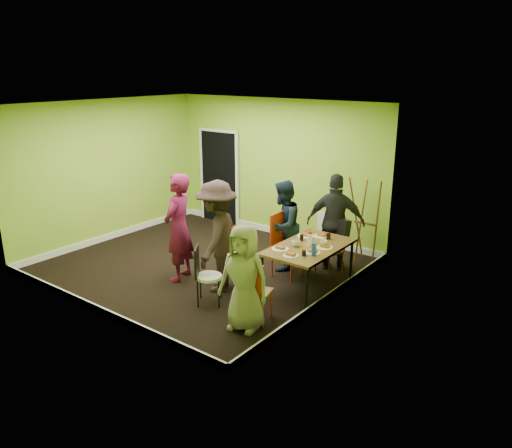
% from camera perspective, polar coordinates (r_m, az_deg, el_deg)
% --- Properties ---
extents(ground, '(5.00, 5.00, 0.00)m').
position_cam_1_polar(ground, '(8.97, -6.14, -4.70)').
color(ground, black).
rests_on(ground, ground).
extents(room_walls, '(5.04, 4.54, 2.82)m').
position_cam_1_polar(room_walls, '(8.70, -6.27, 1.46)').
color(room_walls, '#92B42E').
rests_on(room_walls, ground).
extents(dining_table, '(0.90, 1.50, 0.75)m').
position_cam_1_polar(dining_table, '(7.73, 6.08, -2.88)').
color(dining_table, black).
rests_on(dining_table, ground).
extents(chair_left_far, '(0.46, 0.45, 1.07)m').
position_cam_1_polar(chair_left_far, '(8.35, 3.16, -1.93)').
color(chair_left_far, red).
rests_on(chair_left_far, ground).
extents(chair_left_near, '(0.42, 0.42, 0.97)m').
position_cam_1_polar(chair_left_near, '(7.89, -2.39, -3.55)').
color(chair_left_near, red).
rests_on(chair_left_near, ground).
extents(chair_back_end, '(0.50, 0.55, 0.95)m').
position_cam_1_polar(chair_back_end, '(8.53, 9.23, -1.21)').
color(chair_back_end, red).
rests_on(chair_back_end, ground).
extents(chair_front_end, '(0.45, 0.46, 0.90)m').
position_cam_1_polar(chair_front_end, '(6.82, -0.19, -7.38)').
color(chair_front_end, red).
rests_on(chair_front_end, ground).
extents(chair_bentwood, '(0.48, 0.48, 0.88)m').
position_cam_1_polar(chair_bentwood, '(7.41, -5.89, -5.52)').
color(chair_bentwood, black).
rests_on(chair_bentwood, ground).
extents(easel, '(0.62, 0.58, 1.55)m').
position_cam_1_polar(easel, '(9.02, 12.30, 0.29)').
color(easel, brown).
rests_on(easel, ground).
extents(plate_near_left, '(0.27, 0.27, 0.01)m').
position_cam_1_polar(plate_near_left, '(8.13, 5.67, -1.37)').
color(plate_near_left, white).
rests_on(plate_near_left, dining_table).
extents(plate_near_right, '(0.26, 0.26, 0.01)m').
position_cam_1_polar(plate_near_right, '(7.54, 2.80, -2.86)').
color(plate_near_right, white).
rests_on(plate_near_right, dining_table).
extents(plate_far_back, '(0.26, 0.26, 0.01)m').
position_cam_1_polar(plate_far_back, '(8.15, 7.50, -1.39)').
color(plate_far_back, white).
rests_on(plate_far_back, dining_table).
extents(plate_far_front, '(0.23, 0.23, 0.01)m').
position_cam_1_polar(plate_far_front, '(7.29, 4.00, -3.62)').
color(plate_far_front, white).
rests_on(plate_far_front, dining_table).
extents(plate_wall_back, '(0.25, 0.25, 0.01)m').
position_cam_1_polar(plate_wall_back, '(7.66, 7.86, -2.66)').
color(plate_wall_back, white).
rests_on(plate_wall_back, dining_table).
extents(plate_wall_front, '(0.23, 0.23, 0.01)m').
position_cam_1_polar(plate_wall_front, '(7.44, 6.48, -3.25)').
color(plate_wall_front, white).
rests_on(plate_wall_front, dining_table).
extents(thermos, '(0.07, 0.07, 0.20)m').
position_cam_1_polar(thermos, '(7.68, 6.16, -1.80)').
color(thermos, white).
rests_on(thermos, dining_table).
extents(blue_bottle, '(0.07, 0.07, 0.20)m').
position_cam_1_polar(blue_bottle, '(7.29, 6.63, -2.89)').
color(blue_bottle, '#193DBE').
rests_on(blue_bottle, dining_table).
extents(orange_bottle, '(0.03, 0.03, 0.08)m').
position_cam_1_polar(orange_bottle, '(7.96, 6.09, -1.56)').
color(orange_bottle, red).
rests_on(orange_bottle, dining_table).
extents(glass_mid, '(0.06, 0.06, 0.10)m').
position_cam_1_polar(glass_mid, '(7.93, 5.24, -1.54)').
color(glass_mid, black).
rests_on(glass_mid, dining_table).
extents(glass_back, '(0.07, 0.07, 0.09)m').
position_cam_1_polar(glass_back, '(8.04, 8.27, -1.41)').
color(glass_back, black).
rests_on(glass_back, dining_table).
extents(glass_front, '(0.06, 0.06, 0.09)m').
position_cam_1_polar(glass_front, '(7.30, 5.50, -3.31)').
color(glass_front, black).
rests_on(glass_front, dining_table).
extents(cup_a, '(0.12, 0.12, 0.10)m').
position_cam_1_polar(cup_a, '(7.66, 4.58, -2.21)').
color(cup_a, white).
rests_on(cup_a, dining_table).
extents(cup_b, '(0.11, 0.11, 0.10)m').
position_cam_1_polar(cup_b, '(7.69, 7.71, -2.22)').
color(cup_b, white).
rests_on(cup_b, dining_table).
extents(person_standing, '(0.59, 0.74, 1.78)m').
position_cam_1_polar(person_standing, '(8.17, -8.83, -0.41)').
color(person_standing, maroon).
rests_on(person_standing, ground).
extents(person_left_far, '(0.75, 0.88, 1.56)m').
position_cam_1_polar(person_left_far, '(8.55, 3.09, -0.18)').
color(person_left_far, '#142033').
rests_on(person_left_far, ground).
extents(person_left_near, '(1.04, 1.30, 1.75)m').
position_cam_1_polar(person_left_near, '(7.73, -4.46, -1.41)').
color(person_left_near, black).
rests_on(person_left_near, ground).
extents(person_back_end, '(1.07, 0.77, 1.68)m').
position_cam_1_polar(person_back_end, '(8.62, 9.08, 0.17)').
color(person_back_end, black).
rests_on(person_back_end, ground).
extents(person_front_end, '(0.79, 0.59, 1.46)m').
position_cam_1_polar(person_front_end, '(6.59, -1.36, -6.20)').
color(person_front_end, gray).
rests_on(person_front_end, ground).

